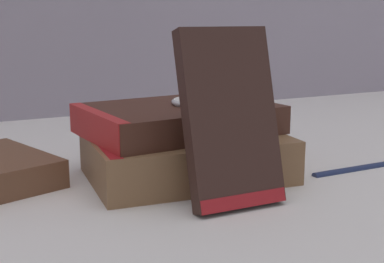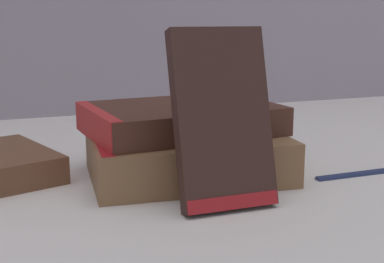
# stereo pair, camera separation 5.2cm
# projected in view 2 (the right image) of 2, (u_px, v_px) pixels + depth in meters

# --- Properties ---
(ground_plane) EXTENTS (3.00, 3.00, 0.00)m
(ground_plane) POSITION_uv_depth(u_px,v_px,m) (197.00, 184.00, 0.53)
(ground_plane) COLOR silver
(book_flat_bottom) EXTENTS (0.21, 0.16, 0.05)m
(book_flat_bottom) POSITION_uv_depth(u_px,v_px,m) (186.00, 156.00, 0.56)
(book_flat_bottom) COLOR brown
(book_flat_bottom) RESTS_ON ground_plane
(book_flat_top) EXTENTS (0.20, 0.15, 0.03)m
(book_flat_top) POSITION_uv_depth(u_px,v_px,m) (176.00, 119.00, 0.56)
(book_flat_top) COLOR #422319
(book_flat_top) RESTS_ON book_flat_bottom
(book_leaning_front) EXTENTS (0.09, 0.06, 0.16)m
(book_leaning_front) POSITION_uv_depth(u_px,v_px,m) (221.00, 124.00, 0.46)
(book_leaning_front) COLOR #331E19
(book_leaning_front) RESTS_ON ground_plane
(pocket_watch) EXTENTS (0.05, 0.06, 0.01)m
(pocket_watch) POSITION_uv_depth(u_px,v_px,m) (199.00, 102.00, 0.56)
(pocket_watch) COLOR white
(pocket_watch) RESTS_ON book_flat_top
(reading_glasses) EXTENTS (0.11, 0.08, 0.00)m
(reading_glasses) POSITION_uv_depth(u_px,v_px,m) (131.00, 149.00, 0.67)
(reading_glasses) COLOR #ADADB2
(reading_glasses) RESTS_ON ground_plane
(fountain_pen) EXTENTS (0.15, 0.01, 0.01)m
(fountain_pen) POSITION_uv_depth(u_px,v_px,m) (376.00, 169.00, 0.57)
(fountain_pen) COLOR #1E284C
(fountain_pen) RESTS_ON ground_plane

